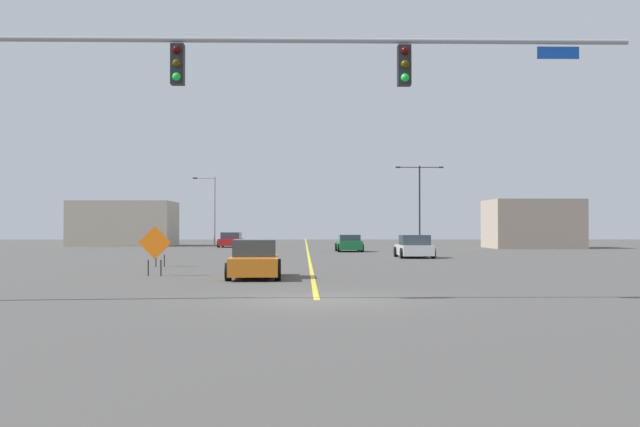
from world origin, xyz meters
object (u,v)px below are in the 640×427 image
at_px(car_red_near, 231,240).
at_px(car_white_passing, 414,247).
at_px(car_orange_far, 255,260).
at_px(traffic_signal_assembly, 189,85).
at_px(construction_sign_median_near, 160,245).
at_px(street_lamp_far_left, 420,197).
at_px(construction_sign_left_lane, 155,245).
at_px(street_lamp_near_right, 213,207).
at_px(car_green_mid, 349,244).

bearing_deg(car_red_near, car_white_passing, -61.65).
height_order(car_red_near, car_white_passing, car_white_passing).
relative_size(car_white_passing, car_orange_far, 0.87).
bearing_deg(traffic_signal_assembly, construction_sign_median_near, 102.89).
distance_m(traffic_signal_assembly, construction_sign_median_near, 17.93).
xyz_separation_m(street_lamp_far_left, car_orange_far, (-13.40, -47.56, -4.20)).
bearing_deg(car_red_near, construction_sign_left_lane, -88.59).
xyz_separation_m(traffic_signal_assembly, car_white_passing, (9.78, 27.31, -4.91)).
bearing_deg(street_lamp_near_right, street_lamp_far_left, -9.80).
height_order(street_lamp_near_right, construction_sign_median_near, street_lamp_near_right).
height_order(traffic_signal_assembly, street_lamp_far_left, street_lamp_far_left).
relative_size(traffic_signal_assembly, car_white_passing, 4.47).
relative_size(street_lamp_near_right, car_white_passing, 1.80).
bearing_deg(car_orange_far, traffic_signal_assembly, -97.40).
bearing_deg(car_white_passing, car_red_near, 118.35).
bearing_deg(construction_sign_left_lane, traffic_signal_assembly, -74.36).
distance_m(traffic_signal_assembly, construction_sign_left_lane, 11.25).
distance_m(construction_sign_median_near, car_red_near, 35.65).
xyz_separation_m(street_lamp_near_right, car_green_mid, (12.93, -20.76, -3.40)).
height_order(construction_sign_median_near, car_orange_far, construction_sign_median_near).
height_order(car_white_passing, car_orange_far, car_orange_far).
height_order(construction_sign_left_lane, car_white_passing, construction_sign_left_lane).
bearing_deg(traffic_signal_assembly, car_orange_far, 82.60).
bearing_deg(car_red_near, street_lamp_far_left, 11.61).
bearing_deg(car_green_mid, car_white_passing, -74.49).
relative_size(street_lamp_near_right, car_green_mid, 1.79).
height_order(construction_sign_left_lane, construction_sign_median_near, construction_sign_left_lane).
bearing_deg(construction_sign_median_near, car_orange_far, -58.36).
distance_m(traffic_signal_assembly, street_lamp_far_left, 58.19).
xyz_separation_m(traffic_signal_assembly, car_orange_far, (1.14, 8.78, -4.92)).
height_order(street_lamp_far_left, construction_sign_left_lane, street_lamp_far_left).
distance_m(street_lamp_far_left, car_white_passing, 29.72).
distance_m(traffic_signal_assembly, car_red_near, 52.93).
height_order(street_lamp_near_right, construction_sign_left_lane, street_lamp_near_right).
xyz_separation_m(street_lamp_near_right, construction_sign_median_near, (2.58, -43.06, -2.96)).
bearing_deg(street_lamp_far_left, car_red_near, -168.39).
xyz_separation_m(construction_sign_median_near, car_orange_far, (5.01, -8.13, -0.41)).
relative_size(traffic_signal_assembly, car_orange_far, 3.91).
bearing_deg(construction_sign_left_lane, car_orange_far, -17.05).
relative_size(car_green_mid, car_white_passing, 1.00).
bearing_deg(street_lamp_near_right, construction_sign_median_near, -86.57).
bearing_deg(car_orange_far, construction_sign_median_near, 121.64).
xyz_separation_m(street_lamp_far_left, construction_sign_median_near, (-18.42, -39.43, -3.79)).
relative_size(construction_sign_left_lane, car_red_near, 0.47).
relative_size(construction_sign_left_lane, car_white_passing, 0.49).
distance_m(construction_sign_median_near, car_white_passing, 17.16).
relative_size(street_lamp_far_left, car_green_mid, 2.01).
distance_m(traffic_signal_assembly, street_lamp_near_right, 60.34).
relative_size(traffic_signal_assembly, car_green_mid, 4.46).
bearing_deg(traffic_signal_assembly, street_lamp_far_left, 75.52).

